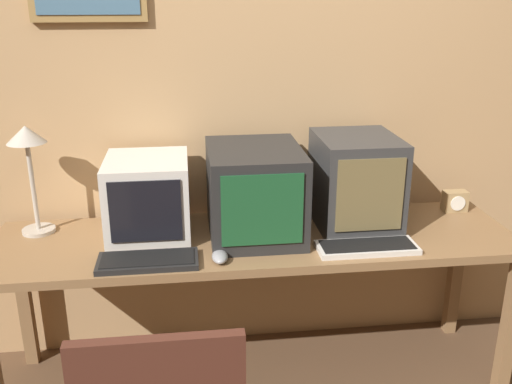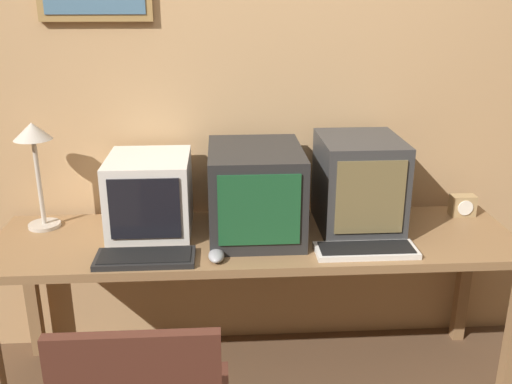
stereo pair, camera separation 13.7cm
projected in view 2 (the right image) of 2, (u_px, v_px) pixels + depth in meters
name	position (u px, v px, depth m)	size (l,w,h in m)	color
wall_back	(250.00, 85.00, 2.58)	(8.00, 0.08, 2.60)	tan
desk	(256.00, 252.00, 2.46)	(2.22, 0.61, 0.72)	olive
monitor_left	(150.00, 194.00, 2.44)	(0.34, 0.39, 0.33)	beige
monitor_center	(256.00, 191.00, 2.41)	(0.39, 0.48, 0.38)	black
monitor_right	(358.00, 183.00, 2.47)	(0.34, 0.41, 0.40)	#333333
keyboard_main	(145.00, 258.00, 2.21)	(0.38, 0.17, 0.03)	black
keyboard_side	(366.00, 250.00, 2.28)	(0.41, 0.15, 0.03)	beige
mouse_near_keyboard	(216.00, 256.00, 2.21)	(0.06, 0.11, 0.04)	gray
desk_clock	(463.00, 206.00, 2.65)	(0.11, 0.07, 0.10)	#A38456
desk_lamp	(34.00, 148.00, 2.41)	(0.16, 0.16, 0.47)	#B2A899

